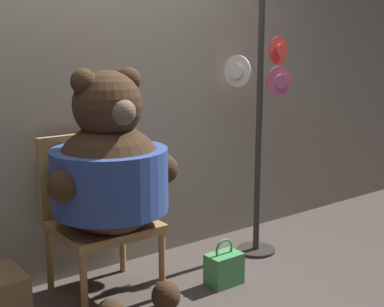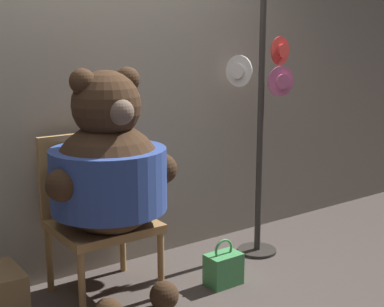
# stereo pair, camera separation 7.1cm
# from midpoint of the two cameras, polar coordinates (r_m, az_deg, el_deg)

# --- Properties ---
(ground_plane) EXTENTS (14.00, 14.00, 0.00)m
(ground_plane) POSITION_cam_midpoint_polar(r_m,az_deg,el_deg) (3.29, -5.04, -15.34)
(ground_plane) COLOR #4C423D
(wall_back) EXTENTS (8.00, 0.10, 2.36)m
(wall_back) POSITION_cam_midpoint_polar(r_m,az_deg,el_deg) (3.48, -10.55, 6.36)
(wall_back) COLOR gray
(wall_back) RESTS_ON ground_plane
(chair) EXTENTS (0.56, 0.53, 0.96)m
(chair) POSITION_cam_midpoint_polar(r_m,az_deg,el_deg) (3.28, -9.61, -5.89)
(chair) COLOR #B2844C
(chair) RESTS_ON ground_plane
(teddy_bear) EXTENTS (0.80, 0.71, 1.37)m
(teddy_bear) POSITION_cam_midpoint_polar(r_m,az_deg,el_deg) (3.06, -8.17, -1.94)
(teddy_bear) COLOR #3D2819
(teddy_bear) RESTS_ON ground_plane
(hat_display_rack) EXTENTS (0.43, 0.43, 1.82)m
(hat_display_rack) POSITION_cam_midpoint_polar(r_m,az_deg,el_deg) (3.79, 8.01, 2.73)
(hat_display_rack) COLOR #332D28
(hat_display_rack) RESTS_ON ground_plane
(handbag_on_ground) EXTENTS (0.22, 0.15, 0.30)m
(handbag_on_ground) POSITION_cam_midpoint_polar(r_m,az_deg,el_deg) (3.44, 3.98, -12.12)
(handbag_on_ground) COLOR #479E56
(handbag_on_ground) RESTS_ON ground_plane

